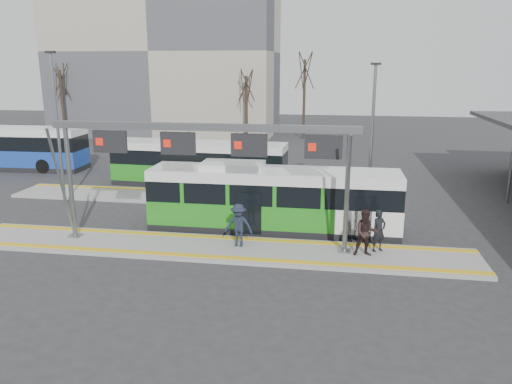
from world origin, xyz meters
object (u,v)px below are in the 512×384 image
(gantry, at_px, (205,149))
(passenger_b, at_px, (366,233))
(hero_bus, at_px, (273,200))
(passenger_c, at_px, (239,225))
(passenger_a, at_px, (379,231))

(gantry, height_order, passenger_b, gantry)
(gantry, bearing_deg, hero_bus, 49.08)
(gantry, height_order, passenger_c, gantry)
(passenger_a, height_order, passenger_b, passenger_b)
(passenger_a, xyz_separation_m, passenger_c, (-5.82, -0.35, 0.05))
(gantry, bearing_deg, passenger_c, -0.40)
(passenger_a, xyz_separation_m, passenger_b, (-0.56, -0.60, 0.09))
(gantry, height_order, passenger_a, gantry)
(passenger_b, height_order, passenger_c, passenger_b)
(gantry, distance_m, passenger_b, 7.39)
(hero_bus, height_order, passenger_b, hero_bus)
(gantry, xyz_separation_m, hero_bus, (2.48, 2.86, -2.83))
(hero_bus, distance_m, passenger_a, 5.39)
(hero_bus, bearing_deg, passenger_c, -110.79)
(gantry, height_order, hero_bus, gantry)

